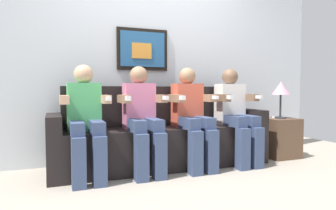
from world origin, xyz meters
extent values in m
plane|color=#9E9384|center=(0.00, 0.00, 0.00)|extent=(6.25, 6.25, 0.00)
cube|color=silver|center=(0.00, 0.77, 1.30)|extent=(4.81, 0.05, 2.60)
cube|color=black|center=(-0.11, 0.72, 1.35)|extent=(0.63, 0.03, 0.50)
cube|color=#26598C|center=(-0.11, 0.71, 1.35)|extent=(0.55, 0.02, 0.42)
cube|color=orange|center=(-0.13, 0.70, 1.33)|extent=(0.24, 0.02, 0.18)
cube|color=black|center=(0.00, 0.29, 0.23)|extent=(2.13, 0.58, 0.45)
cube|color=black|center=(0.00, 0.51, 0.68)|extent=(2.13, 0.14, 0.45)
cube|color=black|center=(-1.13, 0.29, 0.31)|extent=(0.14, 0.58, 0.62)
cube|color=black|center=(1.13, 0.29, 0.31)|extent=(0.14, 0.58, 0.62)
cube|color=#4CB266|center=(-0.85, 0.28, 0.69)|extent=(0.32, 0.20, 0.48)
sphere|color=tan|center=(-0.85, 0.28, 1.02)|extent=(0.19, 0.19, 0.19)
cube|color=#38476B|center=(-0.94, 0.08, 0.51)|extent=(0.12, 0.40, 0.12)
cube|color=#38476B|center=(-0.76, 0.08, 0.51)|extent=(0.12, 0.40, 0.12)
cube|color=#38476B|center=(-0.94, -0.12, 0.23)|extent=(0.12, 0.12, 0.45)
cube|color=#38476B|center=(-0.76, -0.12, 0.23)|extent=(0.12, 0.12, 0.45)
cube|color=tan|center=(-1.04, 0.16, 0.77)|extent=(0.08, 0.28, 0.08)
cube|color=tan|center=(-0.66, 0.16, 0.77)|extent=(0.08, 0.28, 0.08)
cube|color=white|center=(-0.66, 0.00, 0.78)|extent=(0.04, 0.13, 0.04)
cube|color=pink|center=(-0.28, 0.28, 0.69)|extent=(0.32, 0.20, 0.48)
sphere|color=#9E7556|center=(-0.28, 0.28, 1.02)|extent=(0.19, 0.19, 0.19)
cube|color=#38476B|center=(-0.37, 0.08, 0.51)|extent=(0.12, 0.40, 0.12)
cube|color=#38476B|center=(-0.19, 0.08, 0.51)|extent=(0.12, 0.40, 0.12)
cube|color=#38476B|center=(-0.37, -0.12, 0.23)|extent=(0.12, 0.12, 0.45)
cube|color=#38476B|center=(-0.19, -0.12, 0.23)|extent=(0.12, 0.12, 0.45)
cube|color=#9E7556|center=(-0.47, 0.16, 0.77)|extent=(0.08, 0.28, 0.08)
cube|color=#9E7556|center=(-0.09, 0.16, 0.77)|extent=(0.08, 0.28, 0.08)
cube|color=white|center=(-0.09, 0.00, 0.78)|extent=(0.04, 0.13, 0.04)
cube|color=white|center=(-0.47, 0.00, 0.78)|extent=(0.04, 0.10, 0.04)
cube|color=#D8593F|center=(0.28, 0.28, 0.69)|extent=(0.32, 0.20, 0.48)
sphere|color=#9E7556|center=(0.28, 0.28, 1.02)|extent=(0.19, 0.19, 0.19)
cube|color=#38476B|center=(0.19, 0.08, 0.51)|extent=(0.12, 0.40, 0.12)
cube|color=#38476B|center=(0.37, 0.08, 0.51)|extent=(0.12, 0.40, 0.12)
cube|color=#38476B|center=(0.19, -0.12, 0.23)|extent=(0.12, 0.12, 0.45)
cube|color=#38476B|center=(0.37, -0.12, 0.23)|extent=(0.12, 0.12, 0.45)
cube|color=#9E7556|center=(0.09, 0.16, 0.77)|extent=(0.08, 0.28, 0.08)
cube|color=#9E7556|center=(0.47, 0.16, 0.77)|extent=(0.08, 0.28, 0.08)
cube|color=white|center=(0.47, 0.00, 0.78)|extent=(0.04, 0.13, 0.04)
cube|color=white|center=(0.09, 0.00, 0.78)|extent=(0.04, 0.10, 0.04)
cube|color=white|center=(0.85, 0.28, 0.69)|extent=(0.32, 0.20, 0.48)
sphere|color=brown|center=(0.85, 0.28, 1.02)|extent=(0.19, 0.19, 0.19)
cube|color=#38476B|center=(0.76, 0.08, 0.51)|extent=(0.12, 0.40, 0.12)
cube|color=#38476B|center=(0.94, 0.08, 0.51)|extent=(0.12, 0.40, 0.12)
cube|color=#38476B|center=(0.76, -0.12, 0.23)|extent=(0.12, 0.12, 0.45)
cube|color=#38476B|center=(0.94, -0.12, 0.23)|extent=(0.12, 0.12, 0.45)
cube|color=brown|center=(0.66, 0.16, 0.77)|extent=(0.08, 0.28, 0.08)
cube|color=brown|center=(1.04, 0.16, 0.77)|extent=(0.08, 0.28, 0.08)
cube|color=white|center=(1.04, 0.00, 0.78)|extent=(0.04, 0.13, 0.04)
cube|color=white|center=(0.66, 0.00, 0.78)|extent=(0.04, 0.10, 0.04)
cube|color=brown|center=(1.55, 0.22, 0.25)|extent=(0.40, 0.40, 0.50)
cylinder|color=#333338|center=(1.53, 0.18, 0.51)|extent=(0.14, 0.14, 0.02)
cylinder|color=#333338|center=(1.53, 0.18, 0.66)|extent=(0.02, 0.02, 0.28)
cone|color=pink|center=(1.53, 0.18, 0.88)|extent=(0.22, 0.22, 0.16)
cube|color=white|center=(1.50, 0.21, 0.51)|extent=(0.04, 0.13, 0.02)
camera|label=1|loc=(-1.14, -2.79, 0.87)|focal=31.89mm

